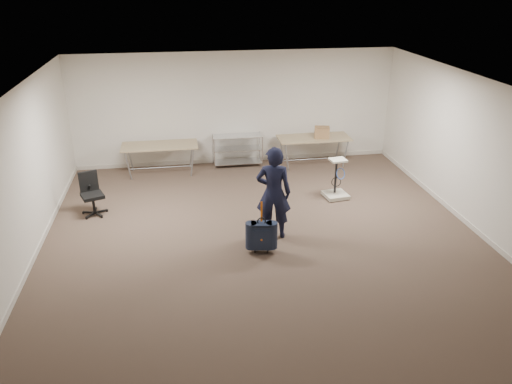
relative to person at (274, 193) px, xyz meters
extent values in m
plane|color=#443429|center=(-0.19, -0.42, -0.87)|extent=(9.00, 9.00, 0.00)
plane|color=silver|center=(-0.19, 4.08, 0.53)|extent=(8.00, 0.00, 8.00)
plane|color=silver|center=(-0.19, -4.92, 0.53)|extent=(8.00, 0.00, 8.00)
plane|color=silver|center=(-4.19, -0.42, 0.53)|extent=(0.00, 9.00, 9.00)
plane|color=silver|center=(3.81, -0.42, 0.53)|extent=(0.00, 9.00, 9.00)
plane|color=white|center=(-0.19, -0.42, 1.93)|extent=(8.00, 8.00, 0.00)
cube|color=beige|center=(-0.19, 4.07, -0.82)|extent=(8.00, 0.02, 0.10)
cube|color=beige|center=(-4.18, -0.42, -0.82)|extent=(0.02, 9.00, 0.10)
cube|color=beige|center=(3.80, -0.42, -0.82)|extent=(0.02, 9.00, 0.10)
cube|color=tan|center=(-2.09, 3.53, -0.16)|extent=(1.80, 0.75, 0.03)
cylinder|color=#94979C|center=(-2.09, 3.53, -0.72)|extent=(1.50, 0.02, 0.02)
cylinder|color=#94979C|center=(-2.84, 3.23, -0.52)|extent=(0.13, 0.04, 0.69)
cylinder|color=#94979C|center=(-1.34, 3.23, -0.52)|extent=(0.13, 0.04, 0.69)
cylinder|color=#94979C|center=(-2.84, 3.83, -0.52)|extent=(0.13, 0.04, 0.69)
cylinder|color=#94979C|center=(-1.34, 3.83, -0.52)|extent=(0.13, 0.04, 0.69)
cube|color=tan|center=(1.71, 3.53, -0.16)|extent=(1.80, 0.75, 0.03)
cylinder|color=#94979C|center=(1.71, 3.53, -0.72)|extent=(1.50, 0.02, 0.02)
cylinder|color=#94979C|center=(0.96, 3.23, -0.52)|extent=(0.13, 0.04, 0.69)
cylinder|color=#94979C|center=(2.46, 3.23, -0.52)|extent=(0.13, 0.04, 0.69)
cylinder|color=#94979C|center=(0.96, 3.83, -0.52)|extent=(0.13, 0.04, 0.69)
cylinder|color=#94979C|center=(2.46, 3.83, -0.52)|extent=(0.13, 0.04, 0.69)
cylinder|color=silver|center=(-0.79, 3.56, -0.47)|extent=(0.02, 0.02, 0.80)
cylinder|color=silver|center=(0.41, 3.56, -0.47)|extent=(0.02, 0.02, 0.80)
cylinder|color=silver|center=(-0.79, 4.01, -0.47)|extent=(0.02, 0.02, 0.80)
cylinder|color=silver|center=(0.41, 4.01, -0.47)|extent=(0.02, 0.02, 0.80)
cube|color=silver|center=(-0.19, 3.78, -0.77)|extent=(1.20, 0.45, 0.02)
cube|color=silver|center=(-0.19, 3.78, -0.42)|extent=(1.20, 0.45, 0.02)
cube|color=silver|center=(-0.19, 3.78, -0.09)|extent=(1.20, 0.45, 0.01)
imported|color=black|center=(0.00, 0.00, 0.00)|extent=(0.71, 0.55, 1.74)
cube|color=black|center=(-0.31, -0.56, -0.53)|extent=(0.38, 0.26, 0.49)
cube|color=black|center=(-0.31, -0.55, -0.79)|extent=(0.34, 0.19, 0.03)
cylinder|color=black|center=(-0.43, -0.55, -0.84)|extent=(0.03, 0.07, 0.07)
cylinder|color=black|center=(-0.20, -0.58, -0.84)|extent=(0.03, 0.07, 0.07)
torus|color=black|center=(-0.31, -0.56, -0.26)|extent=(0.15, 0.04, 0.15)
cube|color=orange|center=(-0.31, -0.55, -0.09)|extent=(0.03, 0.01, 0.37)
cylinder|color=black|center=(-3.40, 1.45, -0.83)|extent=(0.53, 0.53, 0.08)
cylinder|color=black|center=(-3.40, 1.45, -0.65)|extent=(0.05, 0.05, 0.35)
cube|color=black|center=(-3.40, 1.45, -0.46)|extent=(0.52, 0.52, 0.07)
cube|color=black|center=(-3.47, 1.63, -0.21)|extent=(0.36, 0.18, 0.42)
cube|color=beige|center=(1.67, 1.48, -0.81)|extent=(0.54, 0.54, 0.08)
cylinder|color=black|center=(1.48, 1.29, -0.85)|extent=(0.06, 0.06, 0.04)
cylinder|color=black|center=(1.67, 1.53, -0.39)|extent=(0.05, 0.05, 0.77)
cube|color=beige|center=(1.67, 1.48, 0.00)|extent=(0.37, 0.33, 0.04)
torus|color=blue|center=(1.72, 1.41, -0.29)|extent=(0.26, 0.13, 0.24)
cube|color=#9D7049|center=(1.89, 3.47, 0.00)|extent=(0.42, 0.35, 0.27)
camera|label=1|loc=(-1.60, -8.03, 3.62)|focal=35.00mm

